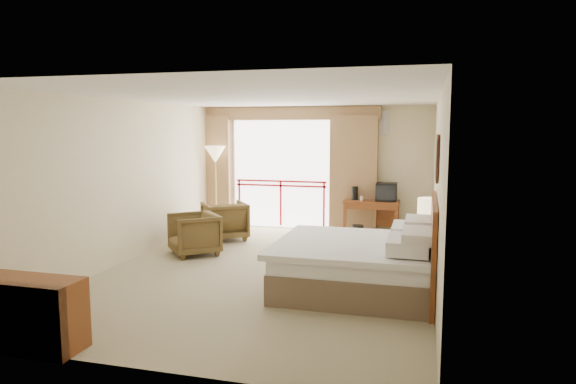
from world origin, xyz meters
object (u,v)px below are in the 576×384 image
(armchair_near, at_px, (195,254))
(dresser, at_px, (29,314))
(table_lamp, at_px, (428,207))
(nightstand, at_px, (427,253))
(desk, at_px, (372,208))
(armchair_far, at_px, (225,239))
(side_table, at_px, (194,225))
(tv, at_px, (386,192))
(wastebasket, at_px, (357,232))
(bed, at_px, (360,263))
(floor_lamp, at_px, (215,158))

(armchair_near, height_order, dresser, dresser)
(table_lamp, xyz_separation_m, dresser, (-3.88, -4.10, -0.63))
(nightstand, bearing_deg, desk, 111.44)
(armchair_far, xyz_separation_m, armchair_near, (-0.05, -1.31, 0.00))
(armchair_far, height_order, dresser, dresser)
(nightstand, xyz_separation_m, side_table, (-4.37, 0.78, 0.10))
(nightstand, distance_m, dresser, 5.61)
(side_table, bearing_deg, tv, 24.85)
(wastebasket, bearing_deg, tv, 42.72)
(tv, xyz_separation_m, armchair_far, (-3.11, -1.12, -0.93))
(bed, distance_m, armchair_far, 3.99)
(table_lamp, bearing_deg, bed, -124.26)
(armchair_near, xyz_separation_m, side_table, (-0.38, 0.79, 0.37))
(wastebasket, bearing_deg, dresser, -112.97)
(desk, height_order, armchair_near, desk)
(table_lamp, height_order, tv, table_lamp)
(wastebasket, height_order, dresser, dresser)
(table_lamp, height_order, floor_lamp, floor_lamp)
(nightstand, xyz_separation_m, table_lamp, (0.00, 0.05, 0.72))
(nightstand, xyz_separation_m, floor_lamp, (-4.58, 2.38, 1.31))
(armchair_far, bearing_deg, desk, 166.52)
(side_table, distance_m, floor_lamp, 2.02)
(armchair_far, bearing_deg, bed, 103.67)
(wastebasket, height_order, armchair_near, armchair_near)
(desk, distance_m, dresser, 7.09)
(tv, relative_size, dresser, 0.38)
(bed, height_order, nightstand, bed)
(side_table, bearing_deg, desk, 27.62)
(table_lamp, height_order, armchair_near, table_lamp)
(desk, distance_m, wastebasket, 0.72)
(table_lamp, relative_size, armchair_far, 0.69)
(nightstand, distance_m, wastebasket, 2.36)
(desk, distance_m, floor_lamp, 3.60)
(bed, relative_size, dresser, 1.94)
(nightstand, relative_size, armchair_near, 0.67)
(nightstand, height_order, desk, desk)
(nightstand, bearing_deg, dresser, -136.77)
(wastebasket, xyz_separation_m, armchair_far, (-2.59, -0.64, -0.15))
(armchair_near, bearing_deg, dresser, -39.35)
(tv, xyz_separation_m, dresser, (-3.06, -6.47, -0.56))
(desk, height_order, tv, tv)
(desk, relative_size, floor_lamp, 0.62)
(floor_lamp, bearing_deg, nightstand, -27.46)
(armchair_far, bearing_deg, floor_lamp, -95.41)
(tv, bearing_deg, bed, -99.96)
(bed, xyz_separation_m, dresser, (-2.99, -2.79, -0.01))
(nightstand, height_order, dresser, dresser)
(side_table, bearing_deg, armchair_near, -64.21)
(wastebasket, distance_m, armchair_near, 3.29)
(nightstand, height_order, armchair_far, nightstand)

